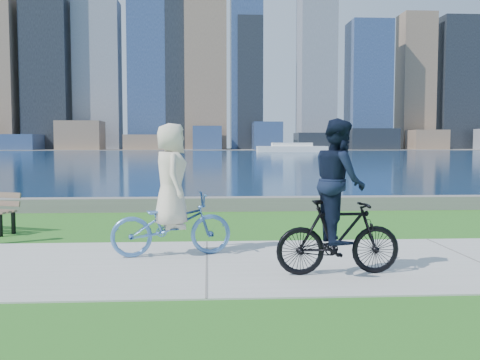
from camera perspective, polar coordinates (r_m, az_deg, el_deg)
name	(u,v)px	position (r m, az deg, el deg)	size (l,w,h in m)	color
ground	(207,265)	(7.87, -3.58, -9.03)	(320.00, 320.00, 0.00)	#23641A
concrete_path	(207,264)	(7.86, -3.58, -8.96)	(80.00, 3.50, 0.02)	#ABACA6
seawall	(207,204)	(13.96, -3.53, -2.58)	(90.00, 0.50, 0.35)	slate
bay_water	(208,155)	(79.68, -3.48, 2.72)	(320.00, 131.00, 0.01)	#0B274B
far_shore	(208,149)	(137.67, -3.47, 3.28)	(320.00, 30.00, 0.12)	slate
city_skyline	(195,57)	(139.38, -4.78, 12.90)	(176.83, 23.85, 76.00)	navy
ferry_far	(292,148)	(101.19, 5.55, 3.40)	(13.10, 3.74, 1.78)	white
cyclist_woman	(171,207)	(8.34, -7.34, -2.85)	(0.94, 1.94, 2.05)	#4F7FBF
cyclist_man	(339,209)	(7.19, 10.48, -3.10)	(0.64, 1.68, 2.07)	black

